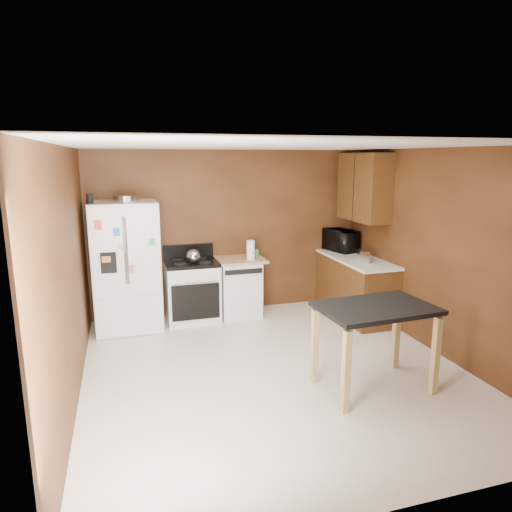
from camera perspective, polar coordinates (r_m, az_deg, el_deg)
name	(u,v)px	position (r m, az deg, el deg)	size (l,w,h in m)	color
floor	(274,370)	(5.39, 2.31, -14.04)	(4.50, 4.50, 0.00)	white
ceiling	(276,146)	(4.84, 2.57, 13.57)	(4.50, 4.50, 0.00)	white
wall_back	(228,232)	(7.09, -3.46, 2.99)	(4.20, 4.20, 0.00)	brown
wall_front	(392,343)	(3.03, 16.58, -10.34)	(4.20, 4.20, 0.00)	brown
wall_left	(69,278)	(4.74, -22.38, -2.57)	(4.50, 4.50, 0.00)	brown
wall_right	(439,253)	(5.97, 21.86, 0.38)	(4.50, 4.50, 0.00)	brown
roasting_pan	(127,199)	(6.42, -15.86, 6.93)	(0.35, 0.35, 0.09)	silver
pen_cup	(90,199)	(6.34, -20.08, 6.76)	(0.08, 0.08, 0.12)	black
kettle	(193,256)	(6.60, -7.84, -0.02)	(0.20, 0.20, 0.20)	silver
paper_towel	(251,250)	(6.79, -0.67, 0.76)	(0.12, 0.12, 0.29)	white
green_canister	(256,253)	(7.02, -0.05, 0.39)	(0.10, 0.10, 0.11)	green
toaster	(363,256)	(6.79, 13.29, 0.00)	(0.15, 0.24, 0.17)	silver
microwave	(340,241)	(7.51, 10.51, 1.85)	(0.57, 0.39, 0.32)	black
refrigerator	(127,266)	(6.61, -15.86, -1.24)	(0.90, 0.80, 1.80)	white
gas_range	(192,290)	(6.84, -8.00, -4.23)	(0.76, 0.68, 1.10)	white
dishwasher	(239,286)	(7.00, -2.18, -3.82)	(0.78, 0.63, 0.89)	white
right_cabinets	(358,257)	(7.10, 12.63, -0.08)	(0.63, 1.58, 2.45)	#5A3518
island	(375,319)	(4.87, 14.70, -7.66)	(1.20, 0.84, 0.91)	black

